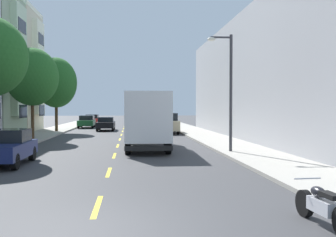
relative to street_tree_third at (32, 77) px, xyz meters
The scene contains 18 objects.
ground_plane 11.62m from the street_tree_third, 52.96° to the left, with size 160.00×160.00×0.00m, color #38383A.
sidewalk_left 8.00m from the street_tree_third, 96.16° to the left, with size 3.20×120.00×0.14m, color #A39E93.
sidewalk_right 15.68m from the street_tree_third, 25.65° to the left, with size 3.20×120.00×0.14m, color #A39E93.
lane_centerline_dashes 8.49m from the street_tree_third, 24.98° to the left, with size 0.14×47.20×0.01m.
apartment_block_opposite 20.16m from the street_tree_third, ahead, with size 10.00×36.00×9.33m, color #A8A8AD.
street_tree_third is the anchor object (origin of this frame).
street_tree_farthest 9.08m from the street_tree_third, 90.00° to the left, with size 4.00×4.00×7.19m.
street_lamp 15.49m from the street_tree_third, 37.06° to the right, with size 1.35×0.28×6.14m.
delivery_box_truck 10.85m from the street_tree_third, 38.52° to the right, with size 2.56×8.01×3.27m.
parked_suv_champagne 13.25m from the street_tree_third, 32.85° to the left, with size 2.01×4.83×1.93m.
parked_hatchback_navy 12.98m from the street_tree_third, 80.92° to the right, with size 1.77×4.01×1.50m.
parked_wagon_forest 18.26m from the street_tree_third, 83.74° to the left, with size 1.92×4.74×1.50m.
parked_pickup_silver 28.51m from the street_tree_third, 67.95° to the left, with size 2.08×5.33×1.73m.
parked_wagon_red 24.82m from the street_tree_third, 85.47° to the left, with size 1.89×4.73×1.50m.
parked_pickup_white 19.84m from the street_tree_third, 56.35° to the left, with size 2.05×5.32×1.73m.
parked_sedan_charcoal 34.09m from the street_tree_third, 71.50° to the left, with size 1.88×4.53×1.43m.
moving_black_sedan 13.49m from the street_tree_third, 69.11° to the left, with size 1.80×4.50×1.43m.
parked_motorcycle 24.67m from the street_tree_third, 62.67° to the right, with size 0.62×2.05×0.90m.
Camera 1 is at (0.83, -7.47, 2.44)m, focal length 40.71 mm.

